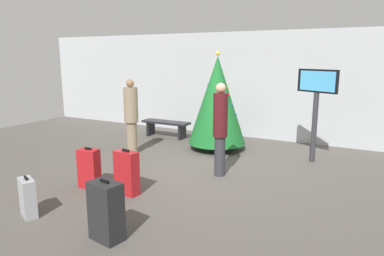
{
  "coord_description": "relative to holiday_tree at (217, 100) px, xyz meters",
  "views": [
    {
      "loc": [
        3.14,
        -6.42,
        2.37
      ],
      "look_at": [
        -0.27,
        -0.09,
        0.9
      ],
      "focal_mm": 32.89,
      "sensor_mm": 36.0,
      "label": 1
    }
  ],
  "objects": [
    {
      "name": "suitcase_3",
      "position": [
        -0.12,
        -3.52,
        -0.89
      ],
      "size": [
        0.47,
        0.27,
        0.81
      ],
      "color": "#B2191E",
      "rests_on": "ground_plane"
    },
    {
      "name": "ground_plane",
      "position": [
        0.5,
        -1.68,
        -1.28
      ],
      "size": [
        16.0,
        16.0,
        0.0
      ],
      "primitive_type": "plane",
      "color": "#514C47"
    },
    {
      "name": "suitcase_0",
      "position": [
        0.64,
        -4.88,
        -0.88
      ],
      "size": [
        0.48,
        0.35,
        0.83
      ],
      "color": "#232326",
      "rests_on": "ground_plane"
    },
    {
      "name": "suitcase_1",
      "position": [
        -0.93,
        -3.59,
        -0.92
      ],
      "size": [
        0.4,
        0.28,
        0.75
      ],
      "color": "#B2191E",
      "rests_on": "ground_plane"
    },
    {
      "name": "waiting_bench",
      "position": [
        -1.91,
        0.55,
        -0.92
      ],
      "size": [
        1.48,
        0.44,
        0.48
      ],
      "color": "black",
      "rests_on": "ground_plane"
    },
    {
      "name": "holiday_tree",
      "position": [
        0.0,
        0.0,
        0.0
      ],
      "size": [
        1.46,
        1.46,
        2.5
      ],
      "color": "#4C3319",
      "rests_on": "ground_plane"
    },
    {
      "name": "traveller_0",
      "position": [
        -1.68,
        -1.36,
        -0.31
      ],
      "size": [
        0.4,
        0.4,
        1.83
      ],
      "color": "gray",
      "rests_on": "ground_plane"
    },
    {
      "name": "suitcase_2",
      "position": [
        -0.88,
        -4.91,
        -0.98
      ],
      "size": [
        0.42,
        0.32,
        0.62
      ],
      "color": "#9EA0A5",
      "rests_on": "ground_plane"
    },
    {
      "name": "back_wall",
      "position": [
        0.5,
        1.83,
        0.26
      ],
      "size": [
        16.0,
        0.2,
        3.07
      ],
      "primitive_type": "cube",
      "color": "#B7BCC1",
      "rests_on": "ground_plane"
    },
    {
      "name": "traveller_1",
      "position": [
        0.9,
        -1.85,
        -0.27
      ],
      "size": [
        0.31,
        0.31,
        1.87
      ],
      "color": "#333338",
      "rests_on": "ground_plane"
    },
    {
      "name": "flight_info_kiosk",
      "position": [
        2.39,
        0.03,
        0.21
      ],
      "size": [
        0.92,
        0.5,
        2.09
      ],
      "color": "#333338",
      "rests_on": "ground_plane"
    }
  ]
}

